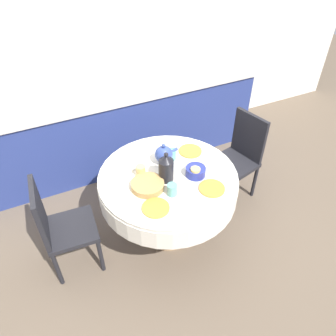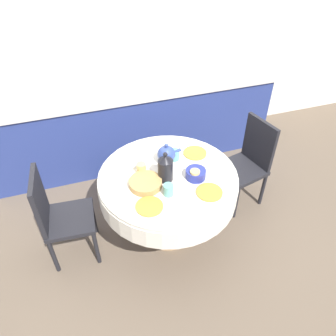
{
  "view_description": "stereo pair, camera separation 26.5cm",
  "coord_description": "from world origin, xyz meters",
  "px_view_note": "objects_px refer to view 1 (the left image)",
  "views": [
    {
      "loc": [
        -0.88,
        -1.83,
        2.53
      ],
      "look_at": [
        0.0,
        0.0,
        0.81
      ],
      "focal_mm": 35.0,
      "sensor_mm": 36.0,
      "label": 1
    },
    {
      "loc": [
        -0.63,
        -1.93,
        2.53
      ],
      "look_at": [
        0.0,
        0.0,
        0.81
      ],
      "focal_mm": 35.0,
      "sensor_mm": 36.0,
      "label": 2
    }
  ],
  "objects_px": {
    "chair_right": "(59,225)",
    "coffee_carafe": "(166,168)",
    "teapot": "(164,154)",
    "chair_left": "(240,154)"
  },
  "relations": [
    {
      "from": "chair_right",
      "to": "teapot",
      "type": "relative_size",
      "value": 4.35
    },
    {
      "from": "chair_left",
      "to": "teapot",
      "type": "height_order",
      "value": "teapot"
    },
    {
      "from": "chair_left",
      "to": "chair_right",
      "type": "distance_m",
      "value": 1.84
    },
    {
      "from": "coffee_carafe",
      "to": "teapot",
      "type": "relative_size",
      "value": 1.29
    },
    {
      "from": "chair_left",
      "to": "coffee_carafe",
      "type": "distance_m",
      "value": 1.03
    },
    {
      "from": "chair_right",
      "to": "coffee_carafe",
      "type": "bearing_deg",
      "value": 87.56
    },
    {
      "from": "chair_left",
      "to": "chair_right",
      "type": "height_order",
      "value": "same"
    },
    {
      "from": "chair_right",
      "to": "teapot",
      "type": "height_order",
      "value": "teapot"
    },
    {
      "from": "chair_left",
      "to": "teapot",
      "type": "relative_size",
      "value": 4.35
    },
    {
      "from": "chair_right",
      "to": "coffee_carafe",
      "type": "xyz_separation_m",
      "value": [
        0.89,
        -0.11,
        0.35
      ]
    }
  ]
}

